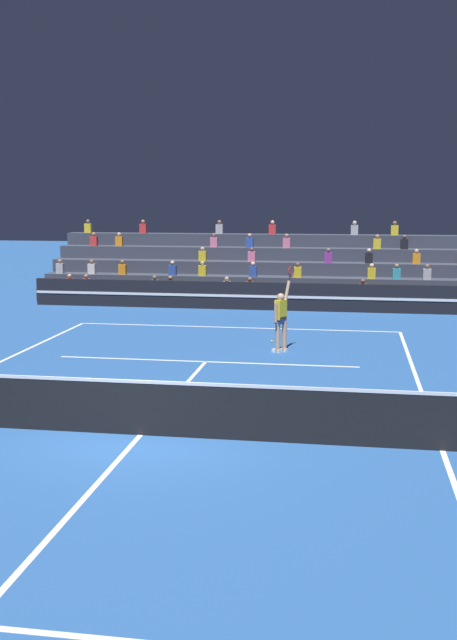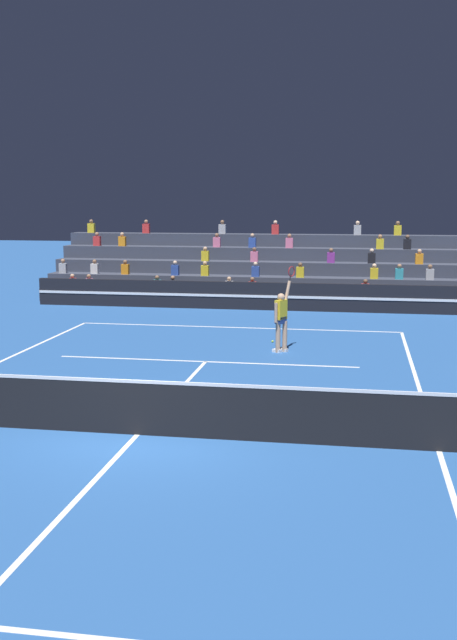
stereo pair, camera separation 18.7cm
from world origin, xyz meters
name	(u,v)px [view 1 (the left image)]	position (x,y,z in m)	size (l,w,h in m)	color
ground_plane	(141,435)	(0.00, 0.00, 0.00)	(120.00, 120.00, 0.00)	#285699
court_lines	(141,435)	(0.00, 0.00, 0.00)	(11.10, 23.90, 0.01)	white
tennis_net	(140,407)	(0.00, 0.00, 0.54)	(12.00, 0.10, 1.10)	#2D6B38
sponsor_banner_wall	(252,296)	(0.00, 16.14, 0.55)	(18.00, 0.26, 1.10)	black
bleacher_stand	(263,275)	(0.00, 19.94, 1.02)	(18.86, 4.75, 3.38)	#383D4C
tennis_player	(281,318)	(1.89, 8.07, 0.99)	(0.60, 0.86, 2.49)	tan
tennis_ball	(272,341)	(1.49, 9.46, 0.03)	(0.07, 0.07, 0.07)	#C6DB33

